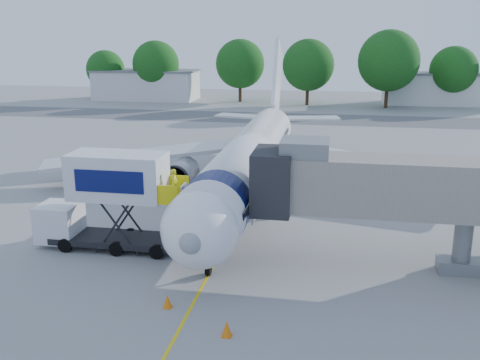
% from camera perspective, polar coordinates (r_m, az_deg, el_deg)
% --- Properties ---
extents(ground, '(160.00, 160.00, 0.00)m').
position_cam_1_polar(ground, '(36.00, 0.11, -3.65)').
color(ground, gray).
rests_on(ground, ground).
extents(guidance_line, '(0.15, 70.00, 0.01)m').
position_cam_1_polar(guidance_line, '(36.00, 0.11, -3.64)').
color(guidance_line, yellow).
rests_on(guidance_line, ground).
extents(taxiway_strip, '(120.00, 10.00, 0.01)m').
position_cam_1_polar(taxiway_strip, '(76.64, 5.58, 6.55)').
color(taxiway_strip, '#59595B').
rests_on(taxiway_strip, ground).
extents(aircraft, '(34.17, 37.73, 11.35)m').
position_cam_1_polar(aircraft, '(39.09, 1.16, 2.39)').
color(aircraft, white).
rests_on(aircraft, ground).
extents(jet_bridge, '(13.90, 3.20, 6.60)m').
position_cam_1_polar(jet_bridge, '(27.61, 14.08, -0.66)').
color(jet_bridge, gray).
rests_on(jet_bridge, ground).
extents(catering_hiloader, '(8.50, 2.44, 5.50)m').
position_cam_1_polar(catering_hiloader, '(30.52, -13.90, -2.22)').
color(catering_hiloader, black).
rests_on(catering_hiloader, ground).
extents(ground_tug, '(3.55, 2.62, 1.27)m').
position_cam_1_polar(ground_tug, '(21.33, -9.49, -16.20)').
color(ground_tug, silver).
rests_on(ground_tug, ground).
extents(safety_cone_a, '(0.43, 0.43, 0.69)m').
position_cam_1_polar(safety_cone_a, '(22.23, -1.43, -15.57)').
color(safety_cone_a, orange).
rests_on(safety_cone_a, ground).
extents(safety_cone_b, '(0.40, 0.40, 0.64)m').
position_cam_1_polar(safety_cone_b, '(24.46, -7.74, -12.69)').
color(safety_cone_b, orange).
rests_on(safety_cone_b, ground).
extents(outbuilding_left, '(18.40, 8.40, 5.30)m').
position_cam_1_polar(outbuilding_left, '(99.87, -9.96, 9.99)').
color(outbuilding_left, silver).
rests_on(outbuilding_left, ground).
extents(outbuilding_right, '(16.40, 7.40, 5.30)m').
position_cam_1_polar(outbuilding_right, '(97.28, 19.82, 9.19)').
color(outbuilding_right, silver).
rests_on(outbuilding_right, ground).
extents(tree_a, '(6.87, 6.87, 8.76)m').
position_cam_1_polar(tree_a, '(101.86, -14.16, 11.36)').
color(tree_a, '#382314').
rests_on(tree_a, ground).
extents(tree_b, '(8.22, 8.22, 10.48)m').
position_cam_1_polar(tree_b, '(97.77, -8.98, 12.10)').
color(tree_b, '#382314').
rests_on(tree_b, ground).
extents(tree_c, '(8.44, 8.44, 10.77)m').
position_cam_1_polar(tree_c, '(94.65, 0.01, 12.29)').
color(tree_c, '#382314').
rests_on(tree_c, ground).
extents(tree_d, '(8.51, 8.51, 10.84)m').
position_cam_1_polar(tree_d, '(90.86, 7.29, 12.06)').
color(tree_d, '#382314').
rests_on(tree_d, ground).
extents(tree_e, '(9.65, 9.65, 12.31)m').
position_cam_1_polar(tree_e, '(89.59, 15.59, 12.16)').
color(tree_e, '#382314').
rests_on(tree_e, ground).
extents(tree_f, '(7.63, 7.63, 9.73)m').
position_cam_1_polar(tree_f, '(95.39, 21.82, 10.85)').
color(tree_f, '#382314').
rests_on(tree_f, ground).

